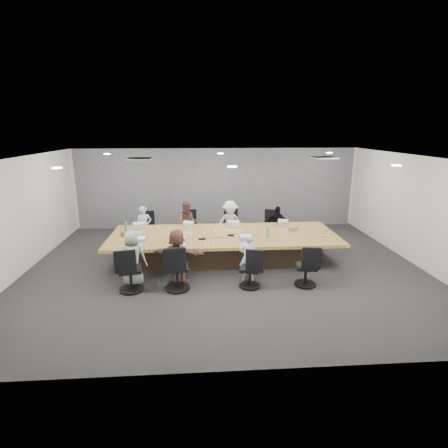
{
  "coord_description": "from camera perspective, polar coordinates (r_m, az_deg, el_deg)",
  "views": [
    {
      "loc": [
        -0.62,
        -8.38,
        3.46
      ],
      "look_at": [
        0.0,
        0.4,
        1.05
      ],
      "focal_mm": 28.0,
      "sensor_mm": 36.0,
      "label": 1
    }
  ],
  "objects": [
    {
      "name": "floor",
      "position": [
        9.08,
        0.18,
        -7.07
      ],
      "size": [
        10.0,
        8.0,
        0.0
      ],
      "primitive_type": "cube",
      "color": "#2B2A2C",
      "rests_on": "ground"
    },
    {
      "name": "ceiling",
      "position": [
        8.43,
        0.2,
        10.83
      ],
      "size": [
        10.0,
        8.0,
        0.0
      ],
      "primitive_type": "cube",
      "color": "white",
      "rests_on": "wall_back"
    },
    {
      "name": "wall_back",
      "position": [
        12.56,
        -1.17,
        5.87
      ],
      "size": [
        10.0,
        0.0,
        2.8
      ],
      "primitive_type": "cube",
      "rotation": [
        1.57,
        0.0,
        0.0
      ],
      "color": "beige",
      "rests_on": "ground"
    },
    {
      "name": "wall_front",
      "position": [
        4.88,
        3.71,
        -9.69
      ],
      "size": [
        10.0,
        0.0,
        2.8
      ],
      "primitive_type": "cube",
      "rotation": [
        -1.57,
        0.0,
        0.0
      ],
      "color": "beige",
      "rests_on": "ground"
    },
    {
      "name": "wall_left",
      "position": [
        9.67,
        -30.84,
        0.82
      ],
      "size": [
        0.0,
        8.0,
        2.8
      ],
      "primitive_type": "cube",
      "rotation": [
        1.57,
        0.0,
        1.57
      ],
      "color": "beige",
      "rests_on": "ground"
    },
    {
      "name": "wall_right",
      "position": [
        10.3,
        29.17,
        1.81
      ],
      "size": [
        0.0,
        8.0,
        2.8
      ],
      "primitive_type": "cube",
      "rotation": [
        1.57,
        0.0,
        -1.57
      ],
      "color": "beige",
      "rests_on": "ground"
    },
    {
      "name": "curtain",
      "position": [
        12.48,
        -1.15,
        5.81
      ],
      "size": [
        9.8,
        0.04,
        2.8
      ],
      "primitive_type": "cube",
      "color": "gray",
      "rests_on": "ground"
    },
    {
      "name": "conference_table",
      "position": [
        9.41,
        -0.04,
        -3.65
      ],
      "size": [
        6.0,
        2.2,
        0.74
      ],
      "color": "#3A2C1E",
      "rests_on": "ground"
    },
    {
      "name": "chair_0",
      "position": [
        11.15,
        -12.55,
        -1.14
      ],
      "size": [
        0.59,
        0.59,
        0.74
      ],
      "primitive_type": null,
      "rotation": [
        0.0,
        0.0,
        3.33
      ],
      "color": "black",
      "rests_on": "ground"
    },
    {
      "name": "chair_1",
      "position": [
        11.02,
        -5.8,
        -0.93
      ],
      "size": [
        0.61,
        0.61,
        0.78
      ],
      "primitive_type": null,
      "rotation": [
        0.0,
        0.0,
        3.31
      ],
      "color": "black",
      "rests_on": "ground"
    },
    {
      "name": "chair_2",
      "position": [
        11.04,
        0.85,
        -0.59
      ],
      "size": [
        0.75,
        0.75,
        0.87
      ],
      "primitive_type": null,
      "rotation": [
        0.0,
        0.0,
        3.47
      ],
      "color": "black",
      "rests_on": "ground"
    },
    {
      "name": "chair_3",
      "position": [
        11.27,
        8.15,
        -0.8
      ],
      "size": [
        0.62,
        0.62,
        0.72
      ],
      "primitive_type": null,
      "rotation": [
        0.0,
        0.0,
        2.8
      ],
      "color": "black",
      "rests_on": "ground"
    },
    {
      "name": "chair_4",
      "position": [
        7.95,
        -15.04,
        -7.77
      ],
      "size": [
        0.66,
        0.66,
        0.83
      ],
      "primitive_type": null,
      "rotation": [
        0.0,
        0.0,
        0.19
      ],
      "color": "black",
      "rests_on": "ground"
    },
    {
      "name": "chair_5",
      "position": [
        7.81,
        -7.71,
        -7.61
      ],
      "size": [
        0.63,
        0.63,
        0.87
      ],
      "primitive_type": null,
      "rotation": [
        0.0,
        0.0,
        0.08
      ],
      "color": "black",
      "rests_on": "ground"
    },
    {
      "name": "chair_6",
      "position": [
        7.89,
        4.27,
        -7.82
      ],
      "size": [
        0.61,
        0.61,
        0.73
      ],
      "primitive_type": null,
      "rotation": [
        0.0,
        0.0,
        -0.29
      ],
      "color": "black",
      "rests_on": "ground"
    },
    {
      "name": "chair_7",
      "position": [
        8.16,
        13.24,
        -7.26
      ],
      "size": [
        0.59,
        0.59,
        0.77
      ],
      "primitive_type": null,
      "rotation": [
        0.0,
        0.0,
        -0.14
      ],
      "color": "black",
      "rests_on": "ground"
    },
    {
      "name": "person_0",
      "position": [
        10.75,
        -12.89,
        -0.42
      ],
      "size": [
        0.51,
        0.4,
        1.23
      ],
      "primitive_type": "imported",
      "rotation": [
        0.0,
        0.0,
        6.54
      ],
      "color": "#9EB6C0",
      "rests_on": "ground"
    },
    {
      "name": "laptop_0",
      "position": [
        10.19,
        -13.38,
        -0.54
      ],
      "size": [
        0.36,
        0.29,
        0.02
      ],
      "primitive_type": "cube",
      "rotation": [
        0.0,
        0.0,
        3.38
      ],
      "color": "#B2B2B7",
      "rests_on": "conference_table"
    },
    {
      "name": "person_1",
      "position": [
        10.6,
        -5.89,
        0.06
      ],
      "size": [
        0.72,
        0.59,
        1.37
      ],
      "primitive_type": "imported",
      "rotation": [
        0.0,
        0.0,
        6.4
      ],
      "color": "#51362C",
      "rests_on": "ground"
    },
    {
      "name": "laptop_1",
      "position": [
        10.06,
        -5.99,
        -0.41
      ],
      "size": [
        0.36,
        0.29,
        0.02
      ],
      "primitive_type": "cube",
      "rotation": [
        0.0,
        0.0,
        2.89
      ],
      "color": "#B2B2B7",
      "rests_on": "conference_table"
    },
    {
      "name": "person_2",
      "position": [
        10.64,
        1.01,
        0.17
      ],
      "size": [
        0.93,
        0.61,
        1.36
      ],
      "primitive_type": "imported",
      "rotation": [
        0.0,
        0.0,
        6.4
      ],
      "color": "#B9B9B9",
      "rests_on": "ground"
    },
    {
      "name": "laptop_2",
      "position": [
        10.09,
        1.29,
        -0.27
      ],
      "size": [
        0.37,
        0.29,
        0.02
      ],
      "primitive_type": "cube",
      "rotation": [
        0.0,
        0.0,
        2.95
      ],
      "color": "#B2B2B7",
      "rests_on": "conference_table"
    },
    {
      "name": "person_3",
      "position": [
        10.88,
        8.58,
        -0.15
      ],
      "size": [
        0.72,
        0.36,
        1.18
      ],
      "primitive_type": "imported",
      "rotation": [
        0.0,
        0.0,
        6.18
      ],
      "color": "black",
      "rests_on": "ground"
    },
    {
      "name": "laptop_3",
      "position": [
        10.32,
        9.26,
        -0.12
      ],
      "size": [
        0.33,
        0.26,
        0.02
      ],
      "primitive_type": "cube",
      "rotation": [
        0.0,
        0.0,
        2.97
      ],
      "color": "#B2B2B7",
      "rests_on": "conference_table"
    },
    {
      "name": "person_4",
      "position": [
        8.18,
        -14.7,
        -5.36
      ],
      "size": [
        0.65,
        0.45,
        1.28
      ],
      "primitive_type": "imported",
      "rotation": [
        0.0,
        0.0,
        3.07
      ],
      "color": "gray",
      "rests_on": "ground"
    },
    {
      "name": "laptop_4",
      "position": [
        8.66,
        -14.1,
        -3.41
      ],
      "size": [
        0.4,
        0.32,
        0.02
      ],
      "primitive_type": "cube",
      "rotation": [
        0.0,
        0.0,
        0.25
      ],
      "color": "#B2B2B7",
      "rests_on": "conference_table"
    },
    {
      "name": "person_5",
      "position": [
        8.05,
        -7.62,
        -5.28
      ],
      "size": [
        1.25,
        0.64,
        1.29
      ],
      "primitive_type": "imported",
      "rotation": [
        0.0,
        0.0,
        2.91
      ],
      "color": "brown",
      "rests_on": "ground"
    },
    {
      "name": "laptop_5",
      "position": [
        8.54,
        -7.43,
        -3.33
      ],
      "size": [
        0.34,
        0.26,
        0.02
      ],
      "primitive_type": "cube",
      "rotation": [
        0.0,
        0.0,
        0.19
      ],
      "color": "#B2B2B7",
      "rests_on": "conference_table"
    },
    {
      "name": "person_6",
      "position": [
        8.13,
        3.95,
        -5.48
      ],
      "size": [
        0.45,
        0.32,
        1.16
      ],
      "primitive_type": "imported",
      "rotation": [
        0.0,
        0.0,
        3.04
      ],
      "color": "silver",
      "rests_on": "ground"
    },
    {
      "name": "laptop_6",
      "position": [
        8.59,
        3.46,
        -3.11
      ],
      "size": [
        0.35,
        0.27,
        0.02
      ],
      "primitive_type": "cube",
      "rotation": [
        0.0,
        0.0,
        0.17
      ],
      "color": "#B2B2B7",
      "rests_on": "conference_table"
    },
    {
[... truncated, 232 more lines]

